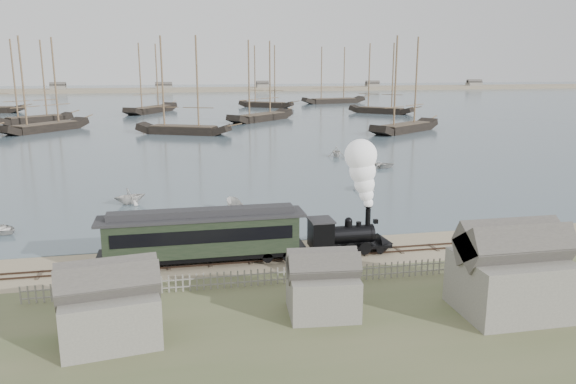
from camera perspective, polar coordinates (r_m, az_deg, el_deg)
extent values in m
plane|color=tan|center=(44.93, -2.95, -6.02)|extent=(600.00, 600.00, 0.00)
cube|color=#41515D|center=(212.59, -9.98, 8.95)|extent=(600.00, 336.00, 0.06)
cube|color=#39281F|center=(42.57, -2.44, -6.98)|extent=(120.00, 0.08, 0.12)
cube|color=#39281F|center=(43.50, -2.65, -6.54)|extent=(120.00, 0.08, 0.12)
cube|color=#45372C|center=(43.06, -2.55, -6.84)|extent=(120.00, 1.80, 0.06)
cube|color=gray|center=(292.43, -10.49, 10.01)|extent=(500.00, 20.00, 1.80)
cube|color=black|center=(44.38, 6.34, -5.42)|extent=(6.28, 1.85, 0.23)
cylinder|color=black|center=(43.99, 5.91, -4.32)|extent=(3.88, 1.39, 1.39)
cube|color=black|center=(43.39, 3.35, -4.26)|extent=(1.66, 2.03, 2.12)
cube|color=#29292B|center=(43.07, 3.36, -2.85)|extent=(1.85, 2.22, 0.11)
cylinder|color=black|center=(44.18, 8.12, -2.62)|extent=(0.41, 0.41, 1.48)
sphere|color=black|center=(43.74, 6.17, -2.95)|extent=(0.59, 0.59, 0.59)
cone|color=black|center=(45.38, 9.90, -5.25)|extent=(1.29, 1.85, 1.85)
cube|color=black|center=(44.49, 8.89, -2.97)|extent=(0.32, 0.32, 0.32)
cube|color=black|center=(42.39, -8.59, -6.27)|extent=(15.10, 2.48, 0.38)
cube|color=black|center=(41.92, -8.66, -4.32)|extent=(14.02, 2.70, 2.70)
cube|color=black|center=(40.54, -8.56, -4.53)|extent=(12.94, 0.06, 0.97)
cube|color=black|center=(43.15, -8.77, -3.44)|extent=(12.94, 0.06, 0.97)
cube|color=#29292B|center=(41.53, -8.72, -2.48)|extent=(15.10, 2.91, 0.19)
cube|color=#29292B|center=(41.44, -8.74, -2.04)|extent=(13.48, 1.29, 0.49)
imported|color=silver|center=(44.76, -5.63, -5.65)|extent=(3.66, 4.22, 0.73)
imported|color=silver|center=(55.27, -27.25, -3.35)|extent=(4.36, 4.60, 0.77)
imported|color=silver|center=(61.32, -15.78, -0.39)|extent=(3.88, 4.13, 1.74)
imported|color=silver|center=(55.62, -5.45, -1.49)|extent=(3.72, 1.79, 1.38)
imported|color=silver|center=(80.43, 9.34, 2.75)|extent=(3.21, 4.37, 0.88)
imported|color=silver|center=(65.95, 7.76, 0.83)|extent=(3.77, 3.63, 1.53)
imported|color=silver|center=(87.46, 7.39, 3.78)|extent=(3.27, 3.28, 1.30)
imported|color=silver|center=(88.88, 4.93, 4.11)|extent=(3.41, 3.03, 1.65)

